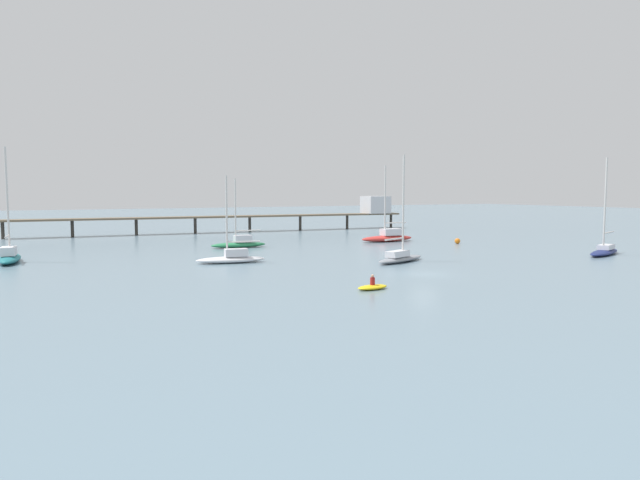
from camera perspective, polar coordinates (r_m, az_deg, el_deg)
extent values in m
plane|color=slate|center=(51.54, 10.30, -3.35)|extent=(400.00, 400.00, 0.00)
cube|color=brown|center=(101.94, -9.66, 2.30)|extent=(70.26, 8.05, 0.30)
cylinder|color=#38332D|center=(99.52, -29.08, 0.84)|extent=(0.50, 0.50, 2.63)
cylinder|color=#38332D|center=(99.05, -23.46, 1.04)|extent=(0.50, 0.50, 2.63)
cylinder|color=#38332D|center=(99.53, -17.84, 1.23)|extent=(0.50, 0.50, 2.63)
cylinder|color=#38332D|center=(100.96, -12.33, 1.40)|extent=(0.50, 0.50, 2.63)
cylinder|color=#38332D|center=(103.29, -7.02, 1.56)|extent=(0.50, 0.50, 2.63)
cylinder|color=#38332D|center=(106.47, -1.99, 1.69)|extent=(0.50, 0.50, 2.63)
cylinder|color=#38332D|center=(110.42, 2.72, 1.81)|extent=(0.50, 0.50, 2.63)
cylinder|color=#38332D|center=(115.06, 7.08, 1.90)|extent=(0.50, 0.50, 2.63)
cube|color=silver|center=(113.17, 5.56, 3.53)|extent=(4.85, 4.85, 3.33)
ellipsoid|color=red|center=(83.21, 6.71, 0.15)|extent=(8.47, 2.45, 0.89)
cube|color=silver|center=(83.51, 7.10, 0.80)|extent=(2.98, 1.68, 0.96)
cylinder|color=silver|center=(82.70, 6.50, 3.92)|extent=(0.22, 0.22, 10.05)
cylinder|color=silver|center=(83.84, 7.52, 1.72)|extent=(3.65, 0.23, 0.18)
ellipsoid|color=gray|center=(59.75, 8.05, -1.90)|extent=(7.73, 4.54, 0.59)
cube|color=silver|center=(59.16, 7.74, -1.38)|extent=(3.10, 2.23, 0.61)
cylinder|color=silver|center=(59.67, 8.31, 3.41)|extent=(0.21, 0.21, 10.45)
cylinder|color=silver|center=(58.46, 7.42, 0.10)|extent=(3.11, 1.40, 0.17)
ellipsoid|color=navy|center=(73.28, 26.47, -1.10)|extent=(8.49, 4.76, 0.60)
cube|color=silver|center=(73.87, 26.62, -0.62)|extent=(2.99, 2.19, 0.53)
cylinder|color=silver|center=(72.55, 26.55, 3.22)|extent=(0.22, 0.22, 10.48)
cylinder|color=silver|center=(74.62, 26.84, 0.67)|extent=(3.78, 1.60, 0.18)
ellipsoid|color=white|center=(59.08, -8.89, -1.95)|extent=(7.30, 3.15, 0.66)
cube|color=silver|center=(59.09, -8.36, -1.25)|extent=(2.49, 1.75, 0.77)
cylinder|color=silver|center=(58.67, -9.29, 2.35)|extent=(0.20, 0.20, 8.24)
cylinder|color=silver|center=(59.12, -7.63, -0.17)|extent=(3.38, 0.75, 0.16)
ellipsoid|color=#287F4C|center=(74.66, -8.12, -0.49)|extent=(7.35, 2.40, 0.71)
cube|color=silver|center=(74.75, -7.70, 0.14)|extent=(2.32, 1.46, 0.88)
cylinder|color=silver|center=(74.28, -8.44, 2.92)|extent=(0.21, 0.21, 8.18)
cylinder|color=silver|center=(74.86, -7.18, 0.94)|extent=(3.32, 0.42, 0.17)
ellipsoid|color=#1E727A|center=(66.65, -28.54, -1.65)|extent=(2.66, 7.64, 0.82)
cube|color=silver|center=(65.97, -28.63, -0.98)|extent=(1.58, 2.41, 0.87)
cylinder|color=silver|center=(66.67, -28.72, 3.44)|extent=(0.21, 0.21, 11.00)
cylinder|color=silver|center=(65.29, -28.74, 0.32)|extent=(0.46, 3.08, 0.17)
ellipsoid|color=yellow|center=(43.01, 5.25, -4.70)|extent=(2.71, 1.43, 0.35)
cylinder|color=maroon|center=(42.93, 5.26, -4.11)|extent=(0.39, 0.39, 0.55)
sphere|color=tan|center=(42.87, 5.26, -3.59)|extent=(0.24, 0.24, 0.24)
sphere|color=orange|center=(81.58, 13.54, -0.10)|extent=(0.76, 0.76, 0.76)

